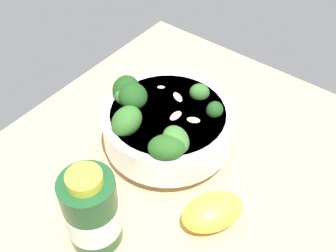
{
  "coord_description": "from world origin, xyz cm",
  "views": [
    {
      "loc": [
        -20.55,
        32.65,
        48.09
      ],
      "look_at": [
        5.76,
        -1.54,
        4.0
      ],
      "focal_mm": 44.77,
      "sensor_mm": 36.0,
      "label": 1
    }
  ],
  "objects": [
    {
      "name": "ground_plane",
      "position": [
        0.0,
        0.0,
        -2.23
      ],
      "size": [
        57.02,
        57.02,
        4.46
      ],
      "primitive_type": "cube",
      "color": "tan"
    },
    {
      "name": "bowl_of_broccoli",
      "position": [
        5.97,
        -1.17,
        4.7
      ],
      "size": [
        19.76,
        19.18,
        10.78
      ],
      "color": "white",
      "rests_on": "ground_plane"
    },
    {
      "name": "lemon_wedge",
      "position": [
        -6.98,
        5.66,
        2.02
      ],
      "size": [
        8.76,
        9.93,
        4.04
      ],
      "primitive_type": "ellipsoid",
      "rotation": [
        0.0,
        0.0,
        1.06
      ],
      "color": "yellow",
      "rests_on": "ground_plane"
    },
    {
      "name": "bottle_tall",
      "position": [
        3.45,
        16.35,
        5.4
      ],
      "size": [
        6.76,
        6.76,
        12.34
      ],
      "color": "#194723",
      "rests_on": "ground_plane"
    }
  ]
}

